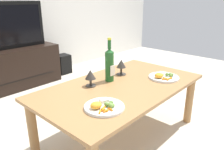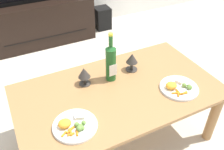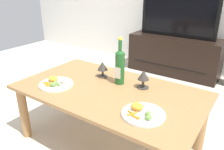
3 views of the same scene
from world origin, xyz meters
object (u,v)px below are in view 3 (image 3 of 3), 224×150
(tv_screen, at_px, (178,15))
(dinner_plate_right, at_px, (143,113))
(dining_table, at_px, (109,98))
(goblet_left, at_px, (103,67))
(tv_stand, at_px, (174,55))
(dinner_plate_left, at_px, (56,83))
(wine_bottle, at_px, (120,66))
(goblet_right, at_px, (143,76))

(tv_screen, bearing_deg, dinner_plate_right, -75.63)
(dining_table, distance_m, tv_screen, 1.81)
(goblet_left, distance_m, dinner_plate_right, 0.65)
(dining_table, xyz_separation_m, tv_stand, (-0.13, 1.76, -0.14))
(tv_screen, height_order, dinner_plate_left, tv_screen)
(dining_table, relative_size, wine_bottle, 3.79)
(tv_stand, xyz_separation_m, goblet_right, (0.32, -1.60, 0.31))
(tv_stand, relative_size, wine_bottle, 3.41)
(tv_screen, xyz_separation_m, goblet_right, (0.32, -1.59, -0.24))
(dining_table, xyz_separation_m, tv_screen, (-0.13, 1.76, 0.41))
(dining_table, xyz_separation_m, goblet_left, (-0.18, 0.16, 0.16))
(tv_screen, height_order, dinner_plate_right, tv_screen)
(tv_stand, relative_size, dinner_plate_left, 4.75)
(wine_bottle, bearing_deg, goblet_left, 171.03)
(wine_bottle, relative_size, goblet_left, 2.70)
(tv_stand, distance_m, goblet_left, 1.63)
(wine_bottle, distance_m, dinner_plate_left, 0.51)
(dining_table, height_order, dinner_plate_right, dinner_plate_right)
(goblet_left, relative_size, dinner_plate_right, 0.51)
(tv_stand, distance_m, dinner_plate_right, 2.01)
(dinner_plate_left, distance_m, dinner_plate_right, 0.74)
(tv_screen, bearing_deg, dining_table, -85.90)
(dinner_plate_left, bearing_deg, goblet_left, 59.47)
(dining_table, relative_size, dinner_plate_left, 5.29)
(goblet_left, bearing_deg, tv_screen, 88.13)
(dinner_plate_left, height_order, dinner_plate_right, dinner_plate_right)
(goblet_left, xyz_separation_m, dinner_plate_left, (-0.20, -0.34, -0.08))
(tv_screen, distance_m, dinner_plate_right, 2.02)
(tv_stand, relative_size, goblet_left, 9.22)
(dining_table, distance_m, wine_bottle, 0.26)
(dining_table, bearing_deg, goblet_left, 137.36)
(tv_stand, xyz_separation_m, wine_bottle, (0.14, -1.63, 0.36))
(dining_table, height_order, goblet_left, goblet_left)
(goblet_right, xyz_separation_m, dinner_plate_left, (-0.57, -0.34, -0.08))
(wine_bottle, xyz_separation_m, dinner_plate_right, (0.36, -0.31, -0.13))
(dinner_plate_right, bearing_deg, tv_stand, 104.35)
(dining_table, relative_size, tv_stand, 1.11)
(goblet_left, bearing_deg, tv_stand, 88.13)
(dinner_plate_left, bearing_deg, dinner_plate_right, 0.05)
(dining_table, distance_m, goblet_left, 0.29)
(dining_table, distance_m, goblet_right, 0.30)
(tv_stand, relative_size, dinner_plate_right, 4.69)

